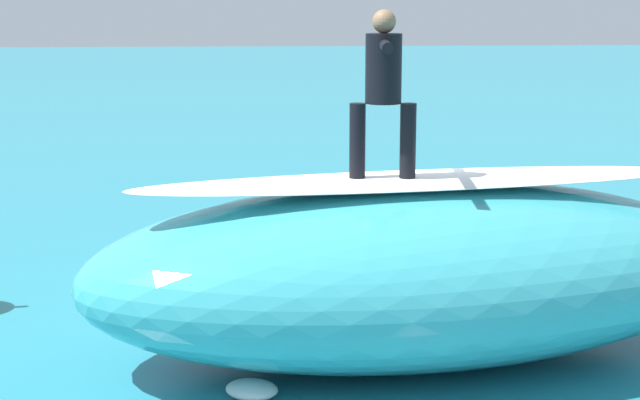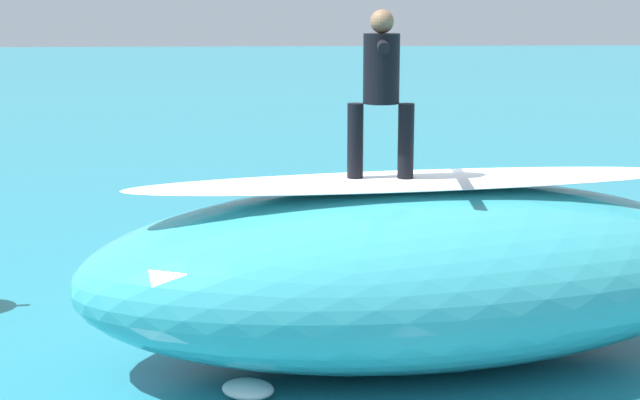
{
  "view_description": "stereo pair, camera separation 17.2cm",
  "coord_description": "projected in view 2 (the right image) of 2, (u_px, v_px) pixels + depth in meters",
  "views": [
    {
      "loc": [
        1.36,
        11.69,
        3.72
      ],
      "look_at": [
        0.57,
        0.4,
        1.39
      ],
      "focal_mm": 57.06,
      "sensor_mm": 36.0,
      "label": 1
    },
    {
      "loc": [
        1.19,
        11.71,
        3.72
      ],
      "look_at": [
        0.57,
        0.4,
        1.39
      ],
      "focal_mm": 57.06,
      "sensor_mm": 36.0,
      "label": 2
    }
  ],
  "objects": [
    {
      "name": "surfboard_riding",
      "position": [
        380.0,
        182.0,
        10.1
      ],
      "size": [
        2.15,
        0.72,
        0.07
      ],
      "primitive_type": "ellipsoid",
      "rotation": [
        0.0,
        0.0,
        -0.09
      ],
      "color": "silver",
      "rests_on": "wave_crest"
    },
    {
      "name": "surfboard_paddling",
      "position": [
        274.0,
        281.0,
        13.21
      ],
      "size": [
        0.76,
        2.2,
        0.07
      ],
      "primitive_type": "ellipsoid",
      "rotation": [
        0.0,
        0.0,
        1.7
      ],
      "color": "#E0563D",
      "rests_on": "ground_plane"
    },
    {
      "name": "surfer_paddling",
      "position": [
        273.0,
        266.0,
        13.29
      ],
      "size": [
        0.45,
        1.59,
        0.29
      ],
      "rotation": [
        0.0,
        0.0,
        1.7
      ],
      "color": "black",
      "rests_on": "surfboard_paddling"
    },
    {
      "name": "wave_crest",
      "position": [
        414.0,
        272.0,
        10.36
      ],
      "size": [
        7.25,
        4.1,
        1.83
      ],
      "primitive_type": "ellipsoid",
      "rotation": [
        0.0,
        0.0,
        0.14
      ],
      "color": "teal",
      "rests_on": "ground_plane"
    },
    {
      "name": "foam_patch_near",
      "position": [
        248.0,
        389.0,
        9.49
      ],
      "size": [
        0.64,
        0.6,
        0.15
      ],
      "primitive_type": "ellipsoid",
      "rotation": [
        0.0,
        0.0,
        2.67
      ],
      "color": "white",
      "rests_on": "ground_plane"
    },
    {
      "name": "surfer_riding",
      "position": [
        381.0,
        81.0,
        9.9
      ],
      "size": [
        0.66,
        1.57,
        1.66
      ],
      "rotation": [
        0.0,
        0.0,
        -0.09
      ],
      "color": "black",
      "rests_on": "surfboard_riding"
    },
    {
      "name": "wave_foam_lip",
      "position": [
        416.0,
        181.0,
        10.17
      ],
      "size": [
        5.94,
        1.92,
        0.08
      ],
      "primitive_type": "ellipsoid",
      "rotation": [
        0.0,
        0.0,
        0.14
      ],
      "color": "white",
      "rests_on": "wave_crest"
    },
    {
      "name": "ground_plane",
      "position": [
        365.0,
        306.0,
        12.26
      ],
      "size": [
        120.0,
        120.0,
        0.0
      ],
      "primitive_type": "plane",
      "color": "teal"
    }
  ]
}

